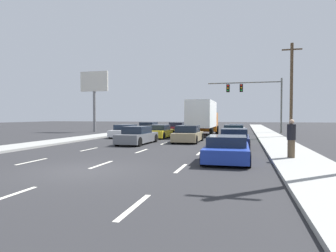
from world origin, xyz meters
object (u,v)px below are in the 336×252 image
object	(u,v)px
car_yellow	(160,132)
car_gray	(137,136)
utility_pole_mid	(291,89)
car_green	(234,133)
car_white	(127,132)
car_black	(149,128)
car_blue	(227,149)
car_tan	(188,135)
car_navy	(234,139)
box_truck	(203,116)
car_silver	(237,129)
pedestrian_near_corner	(291,139)
car_maroon	(177,129)
traffic_signal_mast	(250,92)
roadside_billboard	(94,89)

from	to	relation	value
car_yellow	car_gray	xyz separation A→B (m)	(0.09, -6.13, 0.03)
utility_pole_mid	car_green	bearing A→B (deg)	-141.29
car_white	car_gray	bearing A→B (deg)	-60.88
car_black	car_yellow	bearing A→B (deg)	-64.08
car_blue	car_white	bearing A→B (deg)	128.65
car_tan	car_blue	world-z (taller)	car_tan
car_yellow	car_navy	size ratio (longest dim) A/B	0.99
car_blue	utility_pole_mid	bearing A→B (deg)	72.93
box_truck	car_silver	bearing A→B (deg)	48.98
car_white	utility_pole_mid	distance (m)	16.18
car_yellow	pedestrian_near_corner	size ratio (longest dim) A/B	2.61
car_tan	pedestrian_near_corner	distance (m)	10.39
car_maroon	traffic_signal_mast	xyz separation A→B (m)	(8.11, 4.35, 4.39)
car_white	car_tan	distance (m)	7.68
car_silver	car_blue	world-z (taller)	same
car_black	car_yellow	distance (m)	7.44
car_maroon	car_yellow	world-z (taller)	car_maroon
car_white	car_green	bearing A→B (deg)	-2.90
car_gray	car_silver	xyz separation A→B (m)	(6.71, 13.84, -0.06)
car_maroon	pedestrian_near_corner	bearing A→B (deg)	-62.96
car_blue	traffic_signal_mast	bearing A→B (deg)	86.78
car_silver	car_gray	bearing A→B (deg)	-115.88
car_black	car_maroon	distance (m)	3.39
car_silver	car_green	size ratio (longest dim) A/B	0.93
car_tan	car_blue	distance (m)	9.68
car_white	roadside_billboard	xyz separation A→B (m)	(-7.94, 8.34, 5.00)
box_truck	car_tan	world-z (taller)	box_truck
car_black	car_white	world-z (taller)	car_black
car_silver	traffic_signal_mast	world-z (taller)	traffic_signal_mast
utility_pole_mid	roadside_billboard	bearing A→B (deg)	168.48
car_white	pedestrian_near_corner	bearing A→B (deg)	-42.57
car_green	pedestrian_near_corner	bearing A→B (deg)	-75.66
utility_pole_mid	pedestrian_near_corner	size ratio (longest dim) A/B	5.11
car_white	roadside_billboard	distance (m)	12.55
car_maroon	utility_pole_mid	size ratio (longest dim) A/B	0.47
box_truck	pedestrian_near_corner	bearing A→B (deg)	-68.78
car_gray	car_maroon	bearing A→B (deg)	89.79
car_maroon	car_blue	world-z (taller)	car_maroon
car_gray	traffic_signal_mast	distance (m)	19.58
car_navy	car_gray	bearing A→B (deg)	175.86
car_maroon	utility_pole_mid	world-z (taller)	utility_pole_mid
car_gray	traffic_signal_mast	world-z (taller)	traffic_signal_mast
car_maroon	box_truck	bearing A→B (deg)	-39.87
traffic_signal_mast	pedestrian_near_corner	distance (m)	23.50
car_tan	car_silver	size ratio (longest dim) A/B	0.98
roadside_billboard	car_black	bearing A→B (deg)	-11.44
car_green	car_blue	distance (m)	12.26
box_truck	car_green	xyz separation A→B (m)	(3.26, -4.48, -1.46)
car_yellow	box_truck	bearing A→B (deg)	48.16
car_yellow	car_tan	xyz separation A→B (m)	(3.39, -3.77, 0.03)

